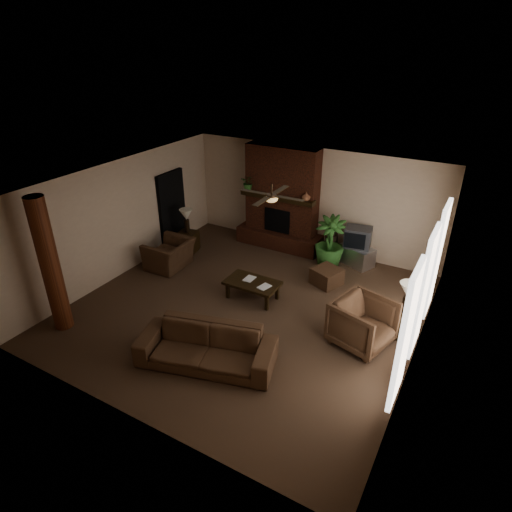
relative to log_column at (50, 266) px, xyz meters
The scene contains 23 objects.
room_shell 3.80m from the log_column, 39.13° to the left, with size 7.00×7.00×7.00m.
fireplace 6.02m from the log_column, 69.07° to the left, with size 2.40×0.70×2.80m.
windows 6.91m from the log_column, 22.11° to the left, with size 0.08×3.65×2.35m.
log_column is the anchor object (origin of this frame).
doorway 4.24m from the log_column, 96.65° to the left, with size 0.10×1.00×2.10m, color black.
ceiling_fan 4.45m from the log_column, 38.87° to the left, with size 1.35×1.35×0.37m.
sofa 3.38m from the log_column, ahead, with size 2.46×0.72×0.96m, color #4B3120.
armchair_left 3.21m from the log_column, 84.91° to the left, with size 1.10×0.72×0.96m, color #4B3120.
armchair_right 6.06m from the log_column, 23.90° to the left, with size 1.01×0.95×1.04m, color #4B3120.
coffee_table 4.13m from the log_column, 44.42° to the left, with size 1.20×0.70×0.43m.
ottoman 6.00m from the log_column, 45.94° to the left, with size 0.60×0.60×0.40m, color #4B3120.
tv_stand 7.17m from the log_column, 51.62° to the left, with size 0.85×0.50×0.50m, color silver.
tv 7.08m from the log_column, 51.75° to the left, with size 0.72×0.62×0.52m.
floor_vase 6.73m from the log_column, 56.47° to the left, with size 0.34×0.34×0.77m.
floor_plant 6.44m from the log_column, 53.55° to the left, with size 0.75×1.34×0.75m, color #306026.
side_table_left 4.18m from the log_column, 88.45° to the left, with size 0.50×0.50×0.55m, color black.
lamp_left 4.10m from the log_column, 88.87° to the left, with size 0.36×0.36×0.65m.
side_table_right 6.94m from the log_column, 26.98° to the left, with size 0.50×0.50×0.55m, color black.
lamp_right 6.84m from the log_column, 26.70° to the left, with size 0.42×0.42×0.65m.
mantel_plant 5.51m from the log_column, 76.57° to the left, with size 0.38×0.42×0.33m, color #306026.
mantel_vase 6.12m from the log_column, 60.81° to the left, with size 0.22×0.23×0.22m, color brown.
book_a 3.98m from the log_column, 47.30° to the left, with size 0.22×0.03×0.29m, color #999999.
book_b 4.22m from the log_column, 41.54° to the left, with size 0.21×0.02×0.29m, color #999999.
Camera 1 is at (4.04, -6.78, 5.34)m, focal length 30.28 mm.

